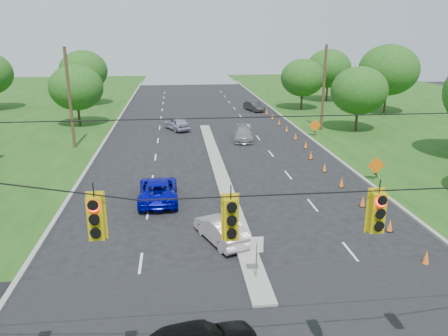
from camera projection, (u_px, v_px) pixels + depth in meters
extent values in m
cube|color=gray|center=(102.00, 147.00, 40.34)|extent=(0.25, 110.00, 0.16)
cube|color=gray|center=(314.00, 141.00, 42.48)|extent=(0.25, 110.00, 0.16)
cube|color=gray|center=(220.00, 173.00, 32.87)|extent=(1.00, 34.00, 0.18)
cylinder|color=gray|center=(256.00, 262.00, 18.36)|extent=(0.06, 0.06, 1.80)
cube|color=white|center=(257.00, 245.00, 18.13)|extent=(0.55, 0.04, 0.70)
cylinder|color=black|center=(318.00, 177.00, 9.91)|extent=(24.00, 0.04, 0.04)
cube|color=yellow|center=(96.00, 218.00, 9.61)|extent=(0.34, 0.24, 1.00)
cube|color=yellow|center=(231.00, 219.00, 9.98)|extent=(0.34, 0.24, 1.00)
cube|color=yellow|center=(377.00, 212.00, 10.35)|extent=(0.34, 0.24, 1.00)
cylinder|color=#422D1C|center=(70.00, 99.00, 38.75)|extent=(0.28, 0.28, 9.00)
cylinder|color=#422D1C|center=(324.00, 88.00, 46.15)|extent=(0.28, 0.28, 9.00)
cone|color=orange|center=(426.00, 257.00, 19.85)|extent=(0.32, 0.32, 0.70)
cone|color=orange|center=(390.00, 225.00, 23.17)|extent=(0.32, 0.32, 0.70)
cone|color=orange|center=(363.00, 201.00, 26.49)|extent=(0.32, 0.32, 0.70)
cone|color=orange|center=(342.00, 182.00, 29.81)|extent=(0.32, 0.32, 0.70)
cone|color=orange|center=(325.00, 167.00, 33.13)|extent=(0.32, 0.32, 0.70)
cone|color=orange|center=(311.00, 155.00, 36.46)|extent=(0.32, 0.32, 0.70)
cone|color=orange|center=(306.00, 145.00, 39.84)|extent=(0.32, 0.32, 0.70)
cone|color=orange|center=(295.00, 136.00, 43.16)|extent=(0.32, 0.32, 0.70)
cone|color=orange|center=(287.00, 129.00, 46.48)|extent=(0.32, 0.32, 0.70)
cone|color=orange|center=(279.00, 122.00, 49.81)|extent=(0.32, 0.32, 0.70)
cone|color=orange|center=(273.00, 117.00, 53.13)|extent=(0.32, 0.32, 0.70)
cone|color=orange|center=(267.00, 112.00, 56.45)|extent=(0.32, 0.32, 0.70)
cone|color=orange|center=(261.00, 107.00, 59.77)|extent=(0.32, 0.32, 0.70)
cube|color=black|center=(375.00, 174.00, 31.00)|extent=(0.06, 0.58, 0.26)
cube|color=black|center=(375.00, 174.00, 31.00)|extent=(0.06, 0.58, 0.26)
cube|color=orange|center=(376.00, 166.00, 30.83)|extent=(1.27, 0.05, 1.27)
cube|color=black|center=(315.00, 131.00, 44.29)|extent=(0.06, 0.58, 0.26)
cube|color=black|center=(315.00, 131.00, 44.29)|extent=(0.06, 0.58, 0.26)
cube|color=orange|center=(315.00, 126.00, 44.11)|extent=(1.27, 0.05, 1.27)
cylinder|color=black|center=(79.00, 115.00, 49.04)|extent=(0.28, 0.28, 2.52)
ellipsoid|color=#194C14|center=(76.00, 88.00, 48.12)|extent=(5.88, 5.88, 5.04)
cylinder|color=black|center=(86.00, 96.00, 63.01)|extent=(0.28, 0.28, 2.88)
ellipsoid|color=#194C14|center=(84.00, 71.00, 61.96)|extent=(6.72, 6.72, 5.76)
cylinder|color=black|center=(356.00, 120.00, 46.53)|extent=(0.28, 0.28, 2.52)
ellipsoid|color=#194C14|center=(359.00, 91.00, 45.62)|extent=(5.88, 5.88, 5.04)
cylinder|color=black|center=(385.00, 101.00, 56.76)|extent=(0.28, 0.28, 3.24)
ellipsoid|color=#194C14|center=(388.00, 70.00, 55.59)|extent=(7.56, 7.56, 6.48)
cylinder|color=black|center=(327.00, 92.00, 66.83)|extent=(0.28, 0.28, 2.88)
ellipsoid|color=#194C14|center=(329.00, 69.00, 65.79)|extent=(6.72, 6.72, 5.76)
cylinder|color=black|center=(302.00, 101.00, 59.60)|extent=(0.28, 0.28, 2.52)
ellipsoid|color=#194C14|center=(303.00, 78.00, 58.69)|extent=(5.88, 5.88, 5.04)
imported|color=#C5B0B5|center=(221.00, 230.00, 21.98)|extent=(2.66, 4.07, 1.27)
imported|color=#0001AB|center=(158.00, 190.00, 27.36)|extent=(2.49, 5.20, 1.43)
imported|color=gray|center=(244.00, 134.00, 42.76)|extent=(2.43, 4.63, 1.28)
imported|color=#9892AF|center=(177.00, 124.00, 47.30)|extent=(3.20, 4.42, 1.40)
imported|color=#282828|center=(254.00, 106.00, 58.92)|extent=(2.52, 4.12, 1.28)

